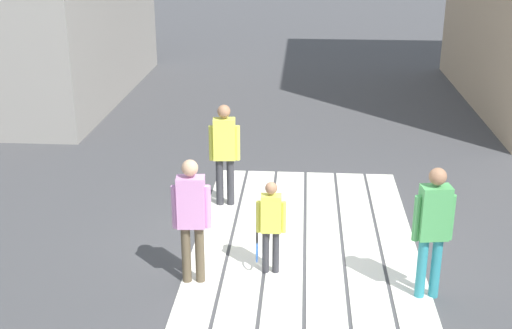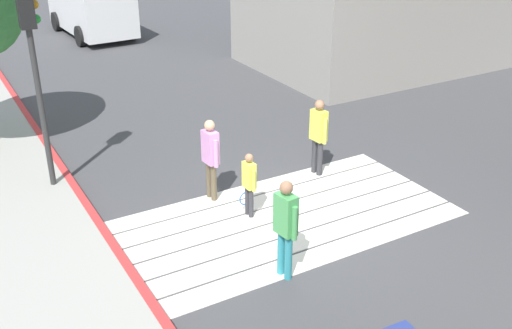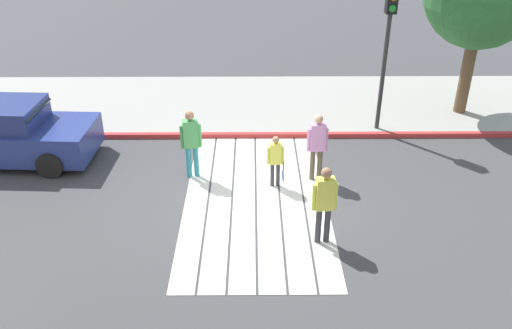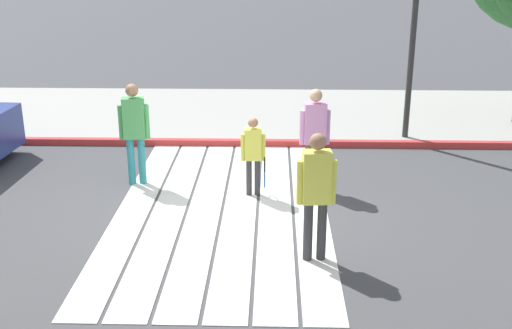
# 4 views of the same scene
# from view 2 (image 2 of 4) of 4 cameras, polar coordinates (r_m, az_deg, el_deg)

# --- Properties ---
(ground_plane) EXTENTS (120.00, 120.00, 0.00)m
(ground_plane) POSITION_cam_2_polar(r_m,az_deg,el_deg) (11.71, 2.96, -5.12)
(ground_plane) COLOR #424244
(crosswalk_stripes) EXTENTS (6.40, 3.25, 0.01)m
(crosswalk_stripes) POSITION_cam_2_polar(r_m,az_deg,el_deg) (11.71, 2.96, -5.09)
(crosswalk_stripes) COLOR silver
(crosswalk_stripes) RESTS_ON ground
(curb_painted) EXTENTS (0.16, 40.00, 0.13)m
(curb_painted) POSITION_cam_2_polar(r_m,az_deg,el_deg) (10.52, -12.29, -9.20)
(curb_painted) COLOR #BC3333
(curb_painted) RESTS_ON ground
(van_down_street) EXTENTS (2.55, 5.29, 2.35)m
(van_down_street) POSITION_cam_2_polar(r_m,az_deg,el_deg) (26.65, -15.39, 14.41)
(van_down_street) COLOR silver
(van_down_street) RESTS_ON ground
(traffic_light_corner) EXTENTS (0.39, 0.28, 4.24)m
(traffic_light_corner) POSITION_cam_2_polar(r_m,az_deg,el_deg) (12.45, -20.35, 10.35)
(traffic_light_corner) COLOR #2D2D2D
(traffic_light_corner) RESTS_ON ground
(pedestrian_adult_lead) EXTENTS (0.28, 0.51, 1.75)m
(pedestrian_adult_lead) POSITION_cam_2_polar(r_m,az_deg,el_deg) (9.58, 2.81, -5.51)
(pedestrian_adult_lead) COLOR teal
(pedestrian_adult_lead) RESTS_ON ground
(pedestrian_adult_trailing) EXTENTS (0.25, 0.50, 1.72)m
(pedestrian_adult_trailing) POSITION_cam_2_polar(r_m,az_deg,el_deg) (12.00, -4.32, 1.00)
(pedestrian_adult_trailing) COLOR brown
(pedestrian_adult_trailing) RESTS_ON ground
(pedestrian_adult_side) EXTENTS (0.25, 0.50, 1.73)m
(pedestrian_adult_side) POSITION_cam_2_polar(r_m,az_deg,el_deg) (13.09, 5.92, 3.10)
(pedestrian_adult_side) COLOR #333338
(pedestrian_adult_side) RESTS_ON ground
(pedestrian_child_with_racket) EXTENTS (0.28, 0.40, 1.32)m
(pedestrian_child_with_racket) POSITION_cam_2_polar(r_m,az_deg,el_deg) (11.44, -0.67, -1.61)
(pedestrian_child_with_racket) COLOR #333338
(pedestrian_child_with_racket) RESTS_ON ground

